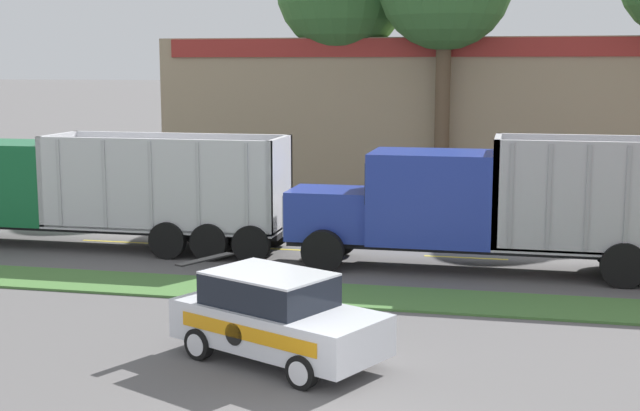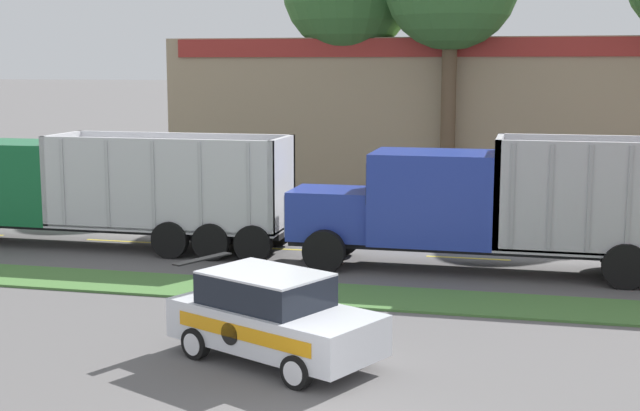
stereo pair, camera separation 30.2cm
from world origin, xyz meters
name	(u,v)px [view 1 (the left image)]	position (x,y,z in m)	size (l,w,h in m)	color
grass_verge	(398,299)	(0.00, 8.96, 0.03)	(120.00, 2.09, 0.06)	#477538
centre_line_2	(118,242)	(-9.51, 14.01, 0.00)	(2.40, 0.14, 0.01)	yellow
centre_line_3	(285,249)	(-4.11, 14.01, 0.00)	(2.40, 0.14, 0.01)	yellow
centre_line_4	(466,258)	(1.29, 14.01, 0.00)	(2.40, 0.14, 0.01)	yellow
dump_truck_lead	(62,193)	(-10.95, 13.22, 1.63)	(11.98, 2.65, 3.43)	black
dump_truck_mid	(478,209)	(1.65, 12.46, 1.69)	(12.11, 2.61, 3.63)	black
rally_car	(276,317)	(-1.67, 4.11, 0.85)	(4.43, 3.38, 1.70)	silver
store_building_backdrop	(441,109)	(-1.11, 33.34, 3.35)	(24.78, 12.10, 6.69)	#9E896B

